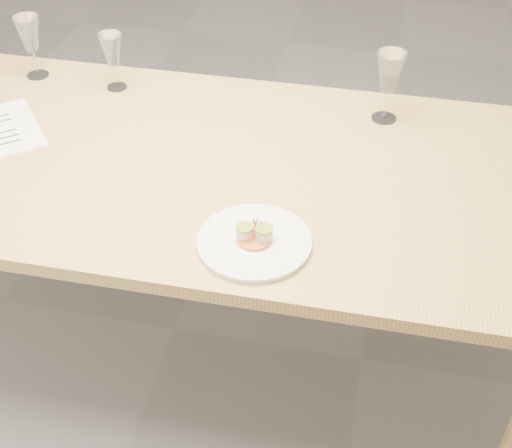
% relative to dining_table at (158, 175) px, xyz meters
% --- Properties ---
extents(ground, '(7.00, 7.00, 0.00)m').
position_rel_dining_table_xyz_m(ground, '(0.00, 0.00, -0.68)').
color(ground, slate).
rests_on(ground, ground).
extents(dining_table, '(2.40, 1.00, 0.75)m').
position_rel_dining_table_xyz_m(dining_table, '(0.00, 0.00, 0.00)').
color(dining_table, tan).
rests_on(dining_table, ground).
extents(dinner_plate, '(0.29, 0.29, 0.07)m').
position_rel_dining_table_xyz_m(dinner_plate, '(0.36, -0.32, 0.08)').
color(dinner_plate, white).
rests_on(dinner_plate, dining_table).
extents(wine_glass_0, '(0.08, 0.08, 0.21)m').
position_rel_dining_table_xyz_m(wine_glass_0, '(-0.54, 0.38, 0.22)').
color(wine_glass_0, white).
rests_on(wine_glass_0, dining_table).
extents(wine_glass_1, '(0.08, 0.08, 0.19)m').
position_rel_dining_table_xyz_m(wine_glass_1, '(-0.25, 0.35, 0.20)').
color(wine_glass_1, white).
rests_on(wine_glass_1, dining_table).
extents(wine_glass_2, '(0.09, 0.09, 0.22)m').
position_rel_dining_table_xyz_m(wine_glass_2, '(0.63, 0.34, 0.22)').
color(wine_glass_2, white).
rests_on(wine_glass_2, dining_table).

